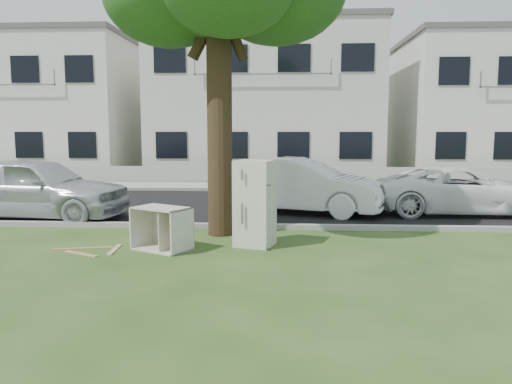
# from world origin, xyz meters

# --- Properties ---
(ground) EXTENTS (120.00, 120.00, 0.00)m
(ground) POSITION_xyz_m (0.00, 0.00, 0.00)
(ground) COLOR #284518
(road) EXTENTS (120.00, 7.00, 0.01)m
(road) POSITION_xyz_m (0.00, 6.00, 0.01)
(road) COLOR black
(road) RESTS_ON ground
(kerb_near) EXTENTS (120.00, 0.18, 0.12)m
(kerb_near) POSITION_xyz_m (0.00, 2.45, 0.00)
(kerb_near) COLOR gray
(kerb_near) RESTS_ON ground
(kerb_far) EXTENTS (120.00, 0.18, 0.12)m
(kerb_far) POSITION_xyz_m (0.00, 9.55, 0.00)
(kerb_far) COLOR gray
(kerb_far) RESTS_ON ground
(sidewalk) EXTENTS (120.00, 2.80, 0.01)m
(sidewalk) POSITION_xyz_m (0.00, 11.00, 0.01)
(sidewalk) COLOR gray
(sidewalk) RESTS_ON ground
(low_wall) EXTENTS (120.00, 0.15, 0.70)m
(low_wall) POSITION_xyz_m (0.00, 12.60, 0.35)
(low_wall) COLOR gray
(low_wall) RESTS_ON ground
(townhouse_left) EXTENTS (10.20, 8.16, 7.04)m
(townhouse_left) POSITION_xyz_m (-12.00, 17.50, 3.52)
(townhouse_left) COLOR silver
(townhouse_left) RESTS_ON ground
(townhouse_center) EXTENTS (11.22, 8.16, 7.44)m
(townhouse_center) POSITION_xyz_m (0.00, 17.50, 3.72)
(townhouse_center) COLOR beige
(townhouse_center) RESTS_ON ground
(townhouse_right) EXTENTS (10.20, 8.16, 6.84)m
(townhouse_right) POSITION_xyz_m (12.00, 17.50, 3.42)
(townhouse_right) COLOR silver
(townhouse_right) RESTS_ON ground
(fridge) EXTENTS (0.86, 0.82, 1.69)m
(fridge) POSITION_xyz_m (0.41, 0.80, 0.85)
(fridge) COLOR #B1ADA0
(fridge) RESTS_ON ground
(cabinet) EXTENTS (1.24, 1.09, 0.82)m
(cabinet) POSITION_xyz_m (-1.34, 0.35, 0.41)
(cabinet) COLOR silver
(cabinet) RESTS_ON ground
(plank_a) EXTENTS (1.13, 0.35, 0.02)m
(plank_a) POSITION_xyz_m (-2.87, 0.31, 0.01)
(plank_a) COLOR #9E7D4C
(plank_a) RESTS_ON ground
(plank_b) EXTENTS (0.77, 0.44, 0.02)m
(plank_b) POSITION_xyz_m (-2.75, -0.10, 0.01)
(plank_b) COLOR tan
(plank_b) RESTS_ON ground
(plank_c) EXTENTS (0.16, 0.81, 0.02)m
(plank_c) POSITION_xyz_m (-2.24, 0.25, 0.01)
(plank_c) COLOR tan
(plank_c) RESTS_ON ground
(car_center) EXTENTS (4.84, 2.89, 1.51)m
(car_center) POSITION_xyz_m (1.43, 4.80, 0.75)
(car_center) COLOR white
(car_center) RESTS_ON ground
(car_right) EXTENTS (4.63, 2.17, 1.28)m
(car_right) POSITION_xyz_m (5.83, 4.87, 0.64)
(car_right) COLOR white
(car_right) RESTS_ON ground
(car_left) EXTENTS (4.90, 2.36, 1.61)m
(car_left) POSITION_xyz_m (-5.38, 3.48, 0.81)
(car_left) COLOR #B8BAC0
(car_left) RESTS_ON ground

